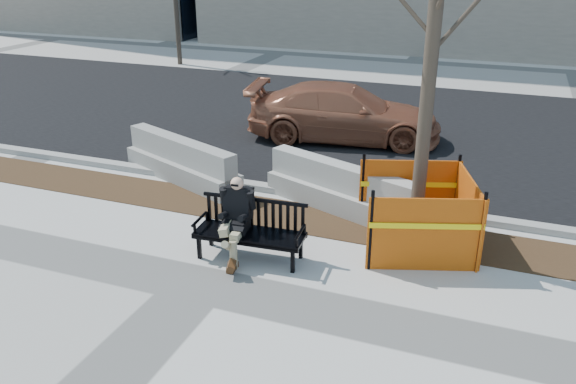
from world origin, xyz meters
name	(u,v)px	position (x,y,z in m)	size (l,w,h in m)	color
ground	(200,284)	(0.00, 0.00, 0.00)	(120.00, 120.00, 0.00)	beige
mulch_strip	(269,212)	(0.00, 2.60, 0.00)	(40.00, 1.20, 0.02)	#47301C
asphalt_street	(356,123)	(0.00, 8.80, 0.00)	(60.00, 10.40, 0.01)	black
curb	(288,191)	(0.00, 3.55, 0.06)	(60.00, 0.25, 0.12)	#9E9B93
bench	(250,258)	(0.37, 0.95, 0.00)	(1.73, 0.62, 0.92)	black
seated_man	(238,254)	(0.14, 0.98, 0.00)	(0.54, 0.90, 1.26)	black
tree_fence	(413,245)	(2.67, 2.30, 0.00)	(2.55, 2.55, 6.38)	orange
sedan	(343,139)	(0.06, 7.30, 0.00)	(1.92, 4.72, 1.37)	#9E5A3C
jersey_barrier_left	(183,179)	(-2.31, 3.48, 0.00)	(3.10, 0.62, 0.89)	gray
jersey_barrier_right	(339,209)	(1.15, 3.22, 0.00)	(3.09, 0.62, 0.89)	#A8A69E
far_tree_left	(180,64)	(-8.95, 14.62, 0.00)	(2.07, 2.07, 5.60)	#44372B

